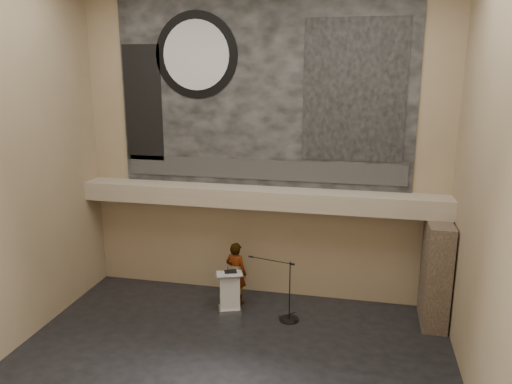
# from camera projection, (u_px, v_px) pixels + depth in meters

# --- Properties ---
(floor) EXTENTS (10.00, 10.00, 0.00)m
(floor) POSITION_uv_depth(u_px,v_px,m) (225.00, 369.00, 10.86)
(floor) COLOR black
(floor) RESTS_ON ground
(wall_back) EXTENTS (10.00, 0.02, 8.50)m
(wall_back) POSITION_uv_depth(u_px,v_px,m) (262.00, 148.00, 13.61)
(wall_back) COLOR #917E5C
(wall_back) RESTS_ON floor
(wall_front) EXTENTS (10.00, 0.02, 8.50)m
(wall_front) POSITION_uv_depth(u_px,v_px,m) (129.00, 249.00, 6.03)
(wall_front) COLOR #917E5C
(wall_front) RESTS_ON floor
(wall_left) EXTENTS (0.02, 8.00, 8.50)m
(wall_left) POSITION_uv_depth(u_px,v_px,m) (1.00, 168.00, 10.86)
(wall_left) COLOR #917E5C
(wall_left) RESTS_ON floor
(wall_right) EXTENTS (0.02, 8.00, 8.50)m
(wall_right) POSITION_uv_depth(u_px,v_px,m) (494.00, 192.00, 8.79)
(wall_right) COLOR #917E5C
(wall_right) RESTS_ON floor
(soffit) EXTENTS (10.00, 0.80, 0.50)m
(soffit) POSITION_uv_depth(u_px,v_px,m) (259.00, 197.00, 13.55)
(soffit) COLOR tan
(soffit) RESTS_ON wall_back
(sprinkler_left) EXTENTS (0.04, 0.04, 0.06)m
(sprinkler_left) POSITION_uv_depth(u_px,v_px,m) (203.00, 204.00, 13.90)
(sprinkler_left) COLOR #B2893D
(sprinkler_left) RESTS_ON soffit
(sprinkler_right) EXTENTS (0.04, 0.04, 0.06)m
(sprinkler_right) POSITION_uv_depth(u_px,v_px,m) (329.00, 212.00, 13.18)
(sprinkler_right) COLOR #B2893D
(sprinkler_right) RESTS_ON soffit
(banner) EXTENTS (8.00, 0.05, 5.00)m
(banner) POSITION_uv_depth(u_px,v_px,m) (262.00, 94.00, 13.23)
(banner) COLOR black
(banner) RESTS_ON wall_back
(banner_text_strip) EXTENTS (7.76, 0.02, 0.55)m
(banner_text_strip) POSITION_uv_depth(u_px,v_px,m) (262.00, 170.00, 13.69)
(banner_text_strip) COLOR #2B2B2B
(banner_text_strip) RESTS_ON banner
(banner_clock_rim) EXTENTS (2.30, 0.02, 2.30)m
(banner_clock_rim) POSITION_uv_depth(u_px,v_px,m) (196.00, 55.00, 13.32)
(banner_clock_rim) COLOR black
(banner_clock_rim) RESTS_ON banner
(banner_clock_face) EXTENTS (1.84, 0.02, 1.84)m
(banner_clock_face) POSITION_uv_depth(u_px,v_px,m) (196.00, 55.00, 13.30)
(banner_clock_face) COLOR silver
(banner_clock_face) RESTS_ON banner
(banner_building_print) EXTENTS (2.60, 0.02, 3.60)m
(banner_building_print) POSITION_uv_depth(u_px,v_px,m) (354.00, 91.00, 12.67)
(banner_building_print) COLOR black
(banner_building_print) RESTS_ON banner
(banner_brick_print) EXTENTS (1.10, 0.02, 3.20)m
(banner_brick_print) POSITION_uv_depth(u_px,v_px,m) (143.00, 103.00, 13.97)
(banner_brick_print) COLOR black
(banner_brick_print) RESTS_ON banner
(stone_pier) EXTENTS (0.60, 1.40, 2.70)m
(stone_pier) POSITION_uv_depth(u_px,v_px,m) (436.00, 273.00, 12.55)
(stone_pier) COLOR #423428
(stone_pier) RESTS_ON floor
(lectern) EXTENTS (0.79, 0.67, 1.13)m
(lectern) POSITION_uv_depth(u_px,v_px,m) (230.00, 291.00, 13.37)
(lectern) COLOR silver
(lectern) RESTS_ON floor
(binder) EXTENTS (0.39, 0.36, 0.04)m
(binder) POSITION_uv_depth(u_px,v_px,m) (231.00, 272.00, 13.22)
(binder) COLOR black
(binder) RESTS_ON lectern
(papers) EXTENTS (0.22, 0.29, 0.00)m
(papers) POSITION_uv_depth(u_px,v_px,m) (227.00, 272.00, 13.25)
(papers) COLOR silver
(papers) RESTS_ON lectern
(speaker_person) EXTENTS (0.74, 0.59, 1.76)m
(speaker_person) POSITION_uv_depth(u_px,v_px,m) (236.00, 273.00, 13.75)
(speaker_person) COLOR silver
(speaker_person) RESTS_ON floor
(mic_stand) EXTENTS (1.39, 0.54, 1.62)m
(mic_stand) POSITION_uv_depth(u_px,v_px,m) (288.00, 311.00, 12.94)
(mic_stand) COLOR black
(mic_stand) RESTS_ON floor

